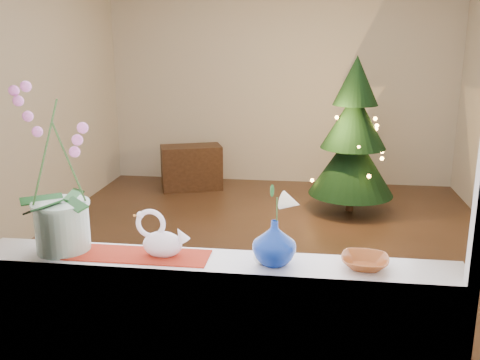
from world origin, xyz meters
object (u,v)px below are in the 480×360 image
object	(u,v)px
amber_dish	(365,263)
side_table	(191,167)
paperweight	(261,257)
orchid_pot	(57,170)
swan	(162,235)
blue_vase	(274,239)
xmas_tree	(353,136)

from	to	relation	value
amber_dish	side_table	world-z (taller)	amber_dish
paperweight	side_table	world-z (taller)	paperweight
orchid_pot	amber_dish	world-z (taller)	orchid_pot
orchid_pot	swan	size ratio (longest dim) A/B	3.15
orchid_pot	swan	bearing A→B (deg)	-0.86
amber_dish	blue_vase	bearing A→B (deg)	-178.38
side_table	swan	bearing A→B (deg)	-98.93
blue_vase	side_table	world-z (taller)	blue_vase
amber_dish	side_table	distance (m)	4.71
blue_vase	xmas_tree	bearing A→B (deg)	80.70
amber_dish	side_table	bearing A→B (deg)	112.09
swan	orchid_pot	bearing A→B (deg)	-176.91
orchid_pot	side_table	xyz separation A→B (m)	(-0.37, 4.31, -1.03)
orchid_pot	paperweight	distance (m)	1.00
swan	side_table	xyz separation A→B (m)	(-0.85, 4.31, -0.74)
amber_dish	xmas_tree	xyz separation A→B (m)	(0.21, 3.67, -0.09)
swan	amber_dish	xyz separation A→B (m)	(0.90, -0.00, -0.08)
swan	blue_vase	size ratio (longest dim) A/B	1.07
swan	xmas_tree	bearing A→B (deg)	77.08
orchid_pot	xmas_tree	distance (m)	4.01
paperweight	xmas_tree	world-z (taller)	xmas_tree
side_table	orchid_pot	bearing A→B (deg)	-105.13
blue_vase	side_table	bearing A→B (deg)	107.43
blue_vase	xmas_tree	distance (m)	3.73
xmas_tree	side_table	distance (m)	2.14
blue_vase	side_table	distance (m)	4.60
swan	amber_dish	distance (m)	0.90
paperweight	xmas_tree	size ratio (longest dim) A/B	0.04
swan	amber_dish	size ratio (longest dim) A/B	1.42
orchid_pot	paperweight	world-z (taller)	orchid_pot
side_table	paperweight	bearing A→B (deg)	-93.39
orchid_pot	xmas_tree	bearing A→B (deg)	66.52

